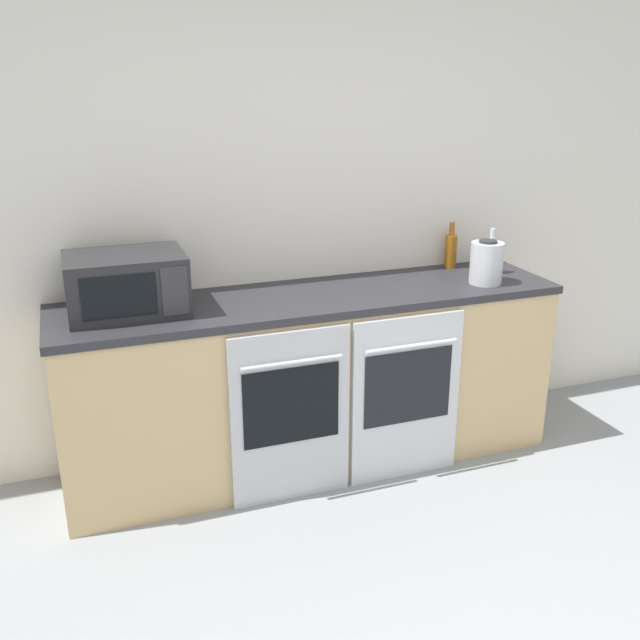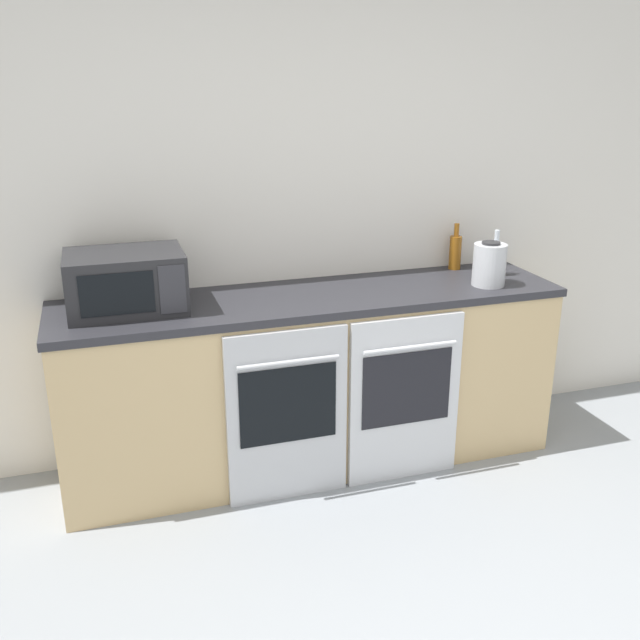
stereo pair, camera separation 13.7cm
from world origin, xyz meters
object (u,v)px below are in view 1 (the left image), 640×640
Objects in this scene: oven_left at (291,416)px; microwave at (126,284)px; oven_right at (406,397)px; kettle at (486,263)px; bottle_clear at (491,256)px; bottle_amber at (451,250)px.

microwave is (-0.67, 0.34, 0.62)m from oven_left.
oven_right is at bearing -15.04° from microwave.
kettle is at bearing -4.70° from microwave.
bottle_clear is 0.97× the size of bottle_amber.
bottle_clear is 1.09× the size of kettle.
bottle_clear is 0.23m from bottle_amber.
oven_left is 0.61m from oven_right.
bottle_amber is at bearing 45.81° from oven_right.
microwave is 2.31× the size of kettle.
oven_right is 1.46m from microwave.
kettle reaches higher than oven_right.
oven_left is 1.44m from bottle_clear.
bottle_amber is at bearing 92.57° from kettle.
microwave is at bearing -173.89° from bottle_amber.
oven_left is 1.64× the size of microwave.
microwave is 1.80m from bottle_amber.
oven_left is 1.38m from bottle_amber.
kettle is at bearing -129.43° from bottle_clear.
kettle reaches higher than oven_left.
bottle_amber is at bearing 128.03° from bottle_clear.
microwave is 2.05× the size of bottle_amber.
oven_right is at bearing -152.16° from bottle_clear.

